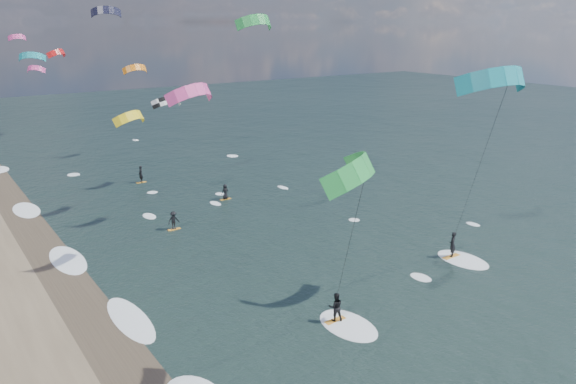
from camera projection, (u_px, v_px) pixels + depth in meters
wet_sand_strip at (129, 371)px, 28.06m from camera, size 3.00×240.00×0.00m
kitesurfer_near_a at (499, 116)px, 32.62m from camera, size 8.04×8.60×14.95m
kitesurfer_near_b at (358, 223)px, 25.83m from camera, size 7.13×9.11×12.34m
far_kitesurfers at (178, 198)px, 52.80m from camera, size 8.67×16.17×1.86m
bg_kite_field at (103, 60)px, 62.64m from camera, size 13.63×73.02×10.21m
shoreline_surf at (122, 324)px, 32.46m from camera, size 2.40×79.40×0.11m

